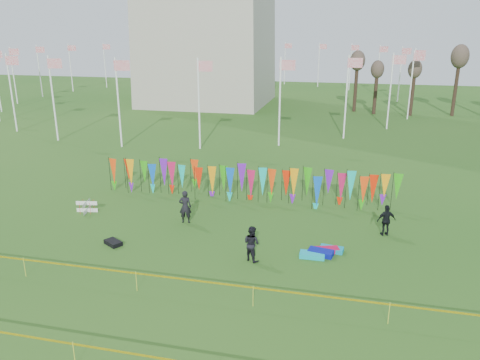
% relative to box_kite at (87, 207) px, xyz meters
% --- Properties ---
extents(ground, '(160.00, 160.00, 0.00)m').
position_rel_box_kite_xyz_m(ground, '(8.47, -4.63, -0.35)').
color(ground, '#225217').
rests_on(ground, ground).
extents(flagpole_ring, '(57.40, 56.16, 8.00)m').
position_rel_box_kite_xyz_m(flagpole_ring, '(-5.53, 43.37, 3.65)').
color(flagpole_ring, white).
rests_on(flagpole_ring, ground).
extents(banner_row, '(18.64, 0.64, 2.21)m').
position_rel_box_kite_xyz_m(banner_row, '(8.75, 4.25, 0.97)').
color(banner_row, black).
rests_on(banner_row, ground).
extents(caution_tape_near, '(26.00, 0.02, 0.90)m').
position_rel_box_kite_xyz_m(caution_tape_near, '(8.25, -7.41, 0.43)').
color(caution_tape_near, '#FFE305').
rests_on(caution_tape_near, ground).
extents(caution_tape_far, '(26.00, 0.02, 0.90)m').
position_rel_box_kite_xyz_m(caution_tape_far, '(8.25, -12.02, 0.43)').
color(caution_tape_far, '#FFE305').
rests_on(caution_tape_far, ground).
extents(box_kite, '(0.64, 0.64, 0.71)m').
position_rel_box_kite_xyz_m(box_kite, '(0.00, 0.00, 0.00)').
color(box_kite, red).
rests_on(box_kite, ground).
extents(person_left, '(0.77, 0.62, 1.88)m').
position_rel_box_kite_xyz_m(person_left, '(6.18, -0.13, 0.59)').
color(person_left, black).
rests_on(person_left, ground).
extents(person_mid, '(0.97, 0.85, 1.71)m').
position_rel_box_kite_xyz_m(person_mid, '(10.68, -3.66, 0.50)').
color(person_mid, black).
rests_on(person_mid, ground).
extents(person_right, '(1.11, 0.85, 1.68)m').
position_rel_box_kite_xyz_m(person_right, '(16.93, 0.66, 0.49)').
color(person_right, black).
rests_on(person_right, ground).
extents(kite_bag_turquoise, '(1.17, 0.59, 0.23)m').
position_rel_box_kite_xyz_m(kite_bag_turquoise, '(13.42, -2.74, -0.24)').
color(kite_bag_turquoise, '#0DB7CA').
rests_on(kite_bag_turquoise, ground).
extents(kite_bag_blue, '(1.27, 0.83, 0.25)m').
position_rel_box_kite_xyz_m(kite_bag_blue, '(13.80, -2.40, -0.23)').
color(kite_bag_blue, '#0914A0').
rests_on(kite_bag_blue, ground).
extents(kite_bag_red, '(1.28, 0.87, 0.22)m').
position_rel_box_kite_xyz_m(kite_bag_red, '(14.06, -2.03, -0.25)').
color(kite_bag_red, '#C20C3C').
rests_on(kite_bag_red, ground).
extents(kite_bag_black, '(1.07, 0.93, 0.21)m').
position_rel_box_kite_xyz_m(kite_bag_black, '(3.59, -3.64, -0.25)').
color(kite_bag_black, black).
rests_on(kite_bag_black, ground).
extents(kite_bag_teal, '(1.18, 0.68, 0.21)m').
position_rel_box_kite_xyz_m(kite_bag_teal, '(14.28, -1.88, -0.25)').
color(kite_bag_teal, '#0C94B5').
rests_on(kite_bag_teal, ground).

